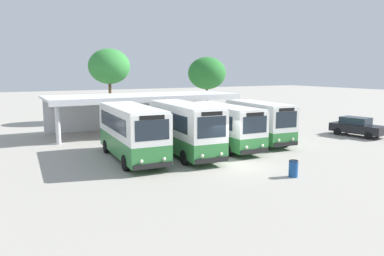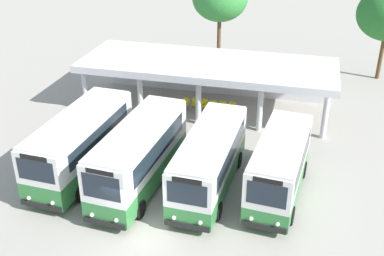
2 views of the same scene
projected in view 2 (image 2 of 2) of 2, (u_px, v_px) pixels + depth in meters
The scene contains 12 objects.
ground_plane at pixel (133, 234), 21.26m from camera, with size 180.00×180.00×0.00m, color #A39E93.
city_bus_nearest_orange at pixel (81, 142), 25.08m from camera, with size 2.78×8.20×3.37m.
city_bus_second_in_row at pixel (140, 154), 23.88m from camera, with size 2.78×8.16×3.43m.
city_bus_middle_cream at pixel (210, 159), 23.78m from camera, with size 2.53×8.00×3.10m.
city_bus_fourth_amber at pixel (280, 165), 23.20m from camera, with size 2.73×7.03×3.16m.
terminal_canopy at pixel (210, 69), 32.75m from camera, with size 17.18×6.21×3.40m.
waiting_chair_end_by_column at pixel (186, 103), 32.90m from camera, with size 0.45×0.45×0.86m.
waiting_chair_second_from_end at pixel (195, 103), 32.82m from camera, with size 0.45×0.45×0.86m.
waiting_chair_middle_seat at pixel (204, 104), 32.68m from camera, with size 0.45×0.45×0.86m.
waiting_chair_fourth_seat at pixel (213, 105), 32.50m from camera, with size 0.45×0.45×0.86m.
waiting_chair_fifth_seat at pixel (223, 106), 32.38m from camera, with size 0.45×0.45×0.86m.
waiting_chair_far_end_seat at pixel (232, 107), 32.22m from camera, with size 0.45×0.45×0.86m.
Camera 2 is at (6.73, -15.55, 13.96)m, focal length 44.30 mm.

